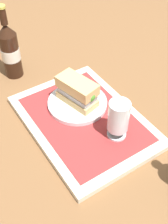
{
  "coord_description": "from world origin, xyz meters",
  "views": [
    {
      "loc": [
        0.52,
        -0.34,
        0.68
      ],
      "look_at": [
        0.0,
        0.0,
        0.05
      ],
      "focal_mm": 47.38,
      "sensor_mm": 36.0,
      "label": 1
    }
  ],
  "objects_px": {
    "sandwich": "(78,92)",
    "beer_glass": "(118,119)",
    "plate": "(77,103)",
    "second_bottle": "(10,50)"
  },
  "relations": [
    {
      "from": "sandwich",
      "to": "beer_glass",
      "type": "distance_m",
      "value": 0.17
    },
    {
      "from": "plate",
      "to": "beer_glass",
      "type": "bearing_deg",
      "value": 9.32
    },
    {
      "from": "plate",
      "to": "second_bottle",
      "type": "distance_m",
      "value": 0.31
    },
    {
      "from": "beer_glass",
      "to": "second_bottle",
      "type": "bearing_deg",
      "value": -164.78
    },
    {
      "from": "plate",
      "to": "sandwich",
      "type": "relative_size",
      "value": 1.34
    },
    {
      "from": "beer_glass",
      "to": "second_bottle",
      "type": "relative_size",
      "value": 0.47
    },
    {
      "from": "sandwich",
      "to": "beer_glass",
      "type": "relative_size",
      "value": 1.13
    },
    {
      "from": "plate",
      "to": "second_bottle",
      "type": "xyz_separation_m",
      "value": [
        -0.28,
        -0.1,
        0.08
      ]
    },
    {
      "from": "sandwich",
      "to": "second_bottle",
      "type": "distance_m",
      "value": 0.3
    },
    {
      "from": "beer_glass",
      "to": "plate",
      "type": "bearing_deg",
      "value": -170.68
    }
  ]
}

